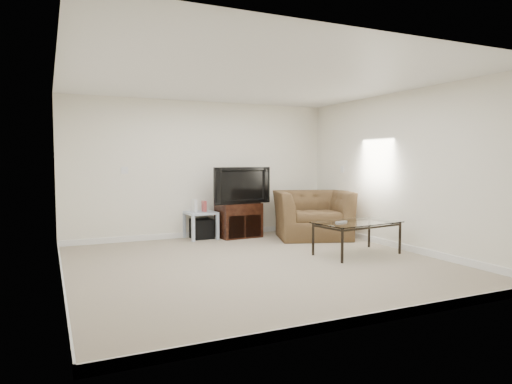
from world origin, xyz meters
name	(u,v)px	position (x,y,z in m)	size (l,w,h in m)	color
floor	(259,264)	(0.00, 0.00, 0.00)	(5.00, 5.00, 0.00)	tan
ceiling	(259,79)	(0.00, 0.00, 2.50)	(5.00, 5.00, 0.00)	white
wall_back	(202,169)	(0.00, 2.50, 1.25)	(5.00, 0.02, 2.50)	silver
wall_left	(58,176)	(-2.50, 0.00, 1.25)	(0.02, 5.00, 2.50)	silver
wall_right	(402,171)	(2.50, 0.00, 1.25)	(0.02, 5.00, 2.50)	silver
plate_back	(125,170)	(-1.40, 2.49, 1.25)	(0.12, 0.02, 0.12)	white
plate_right_switch	(342,169)	(2.49, 1.60, 1.25)	(0.02, 0.09, 0.13)	white
plate_right_outlet	(351,221)	(2.49, 1.30, 0.30)	(0.02, 0.08, 0.12)	white
tv_stand	(239,220)	(0.59, 2.16, 0.32)	(0.76, 0.53, 0.63)	black
dvd_player	(240,209)	(0.59, 2.12, 0.53)	(0.45, 0.32, 0.06)	black
television	(239,185)	(0.59, 2.13, 0.96)	(1.08, 0.22, 0.67)	black
side_table	(201,225)	(-0.11, 2.28, 0.25)	(0.51, 0.51, 0.49)	silver
subwoofer	(202,229)	(-0.08, 2.30, 0.17)	(0.36, 0.36, 0.36)	black
game_console	(194,206)	(-0.23, 2.25, 0.61)	(0.05, 0.16, 0.23)	white
game_case	(204,206)	(-0.05, 2.26, 0.59)	(0.05, 0.14, 0.20)	#CC4C4C
recliner	(313,206)	(1.79, 1.52, 0.58)	(1.32, 0.86, 1.16)	brown
coffee_table	(357,238)	(1.60, -0.04, 0.25)	(1.27, 0.72, 0.50)	black
remote	(341,222)	(1.33, -0.02, 0.51)	(0.20, 0.06, 0.02)	#B2B2B7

